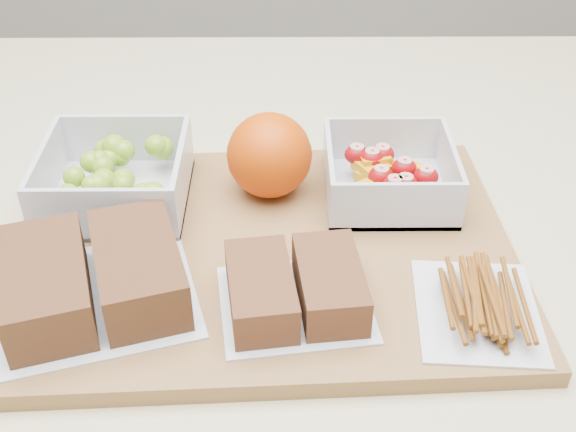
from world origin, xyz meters
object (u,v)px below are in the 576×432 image
(grape_container, at_px, (117,177))
(sandwich_bag_left, at_px, (93,278))
(cutting_board, at_px, (263,253))
(orange, at_px, (269,155))
(sandwich_bag_center, at_px, (295,288))
(fruit_container, at_px, (388,177))
(pretzel_bag, at_px, (479,300))

(grape_container, bearing_deg, sandwich_bag_left, -87.20)
(cutting_board, xyz_separation_m, orange, (0.01, 0.08, 0.05))
(sandwich_bag_left, relative_size, sandwich_bag_center, 1.41)
(grape_container, height_order, fruit_container, grape_container)
(orange, bearing_deg, grape_container, -175.24)
(cutting_board, relative_size, sandwich_bag_center, 3.34)
(grape_container, xyz_separation_m, sandwich_bag_left, (0.01, -0.13, -0.00))
(grape_container, distance_m, orange, 0.14)
(orange, bearing_deg, sandwich_bag_center, -82.07)
(grape_container, relative_size, sandwich_bag_left, 0.71)
(orange, bearing_deg, cutting_board, -93.69)
(cutting_board, bearing_deg, sandwich_bag_left, -155.31)
(cutting_board, relative_size, pretzel_bag, 3.62)
(sandwich_bag_center, bearing_deg, orange, 97.93)
(orange, height_order, pretzel_bag, orange)
(fruit_container, bearing_deg, sandwich_bag_left, -149.62)
(fruit_container, xyz_separation_m, pretzel_bag, (0.05, -0.16, -0.01))
(cutting_board, relative_size, grape_container, 3.32)
(grape_container, bearing_deg, pretzel_bag, -26.86)
(grape_container, height_order, orange, orange)
(cutting_board, bearing_deg, pretzel_bag, -28.80)
(cutting_board, xyz_separation_m, sandwich_bag_center, (0.03, -0.07, 0.03))
(fruit_container, bearing_deg, cutting_board, -146.48)
(fruit_container, distance_m, orange, 0.11)
(fruit_container, height_order, orange, orange)
(cutting_board, relative_size, orange, 5.42)
(fruit_container, bearing_deg, orange, 177.02)
(cutting_board, bearing_deg, sandwich_bag_center, -72.41)
(grape_container, xyz_separation_m, sandwich_bag_center, (0.16, -0.14, -0.01))
(grape_container, bearing_deg, fruit_container, 1.35)
(orange, relative_size, sandwich_bag_center, 0.62)
(cutting_board, distance_m, sandwich_bag_center, 0.08)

